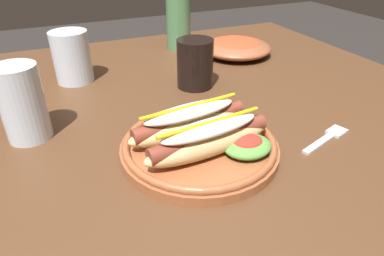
# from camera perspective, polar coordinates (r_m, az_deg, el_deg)

# --- Properties ---
(dining_table) EXTENTS (1.30, 1.00, 0.74)m
(dining_table) POSITION_cam_1_polar(r_m,az_deg,el_deg) (0.75, -6.57, -2.51)
(dining_table) COLOR #51331E
(dining_table) RESTS_ON ground_plane
(hot_dog_plate) EXTENTS (0.26, 0.26, 0.08)m
(hot_dog_plate) POSITION_cam_1_polar(r_m,az_deg,el_deg) (0.54, 1.60, -1.88)
(hot_dog_plate) COLOR #9E5633
(hot_dog_plate) RESTS_ON dining_table
(fork) EXTENTS (0.12, 0.06, 0.00)m
(fork) POSITION_cam_1_polar(r_m,az_deg,el_deg) (0.64, 21.94, -1.51)
(fork) COLOR silver
(fork) RESTS_ON dining_table
(soda_cup) EXTENTS (0.08, 0.08, 0.11)m
(soda_cup) POSITION_cam_1_polar(r_m,az_deg,el_deg) (0.77, 0.52, 10.84)
(soda_cup) COLOR black
(soda_cup) RESTS_ON dining_table
(water_cup) EXTENTS (0.09, 0.09, 0.12)m
(water_cup) POSITION_cam_1_polar(r_m,az_deg,el_deg) (0.85, -19.63, 11.25)
(water_cup) COLOR silver
(water_cup) RESTS_ON dining_table
(extra_cup) EXTENTS (0.07, 0.07, 0.13)m
(extra_cup) POSITION_cam_1_polar(r_m,az_deg,el_deg) (0.63, -26.77, 3.75)
(extra_cup) COLOR silver
(extra_cup) RESTS_ON dining_table
(glass_bottle) EXTENTS (0.07, 0.07, 0.24)m
(glass_bottle) POSITION_cam_1_polar(r_m,az_deg,el_deg) (1.04, -2.34, 18.34)
(glass_bottle) COLOR #4C7F51
(glass_bottle) RESTS_ON dining_table
(side_bowl) EXTENTS (0.20, 0.20, 0.05)m
(side_bowl) POSITION_cam_1_polar(r_m,az_deg,el_deg) (1.00, 7.48, 13.47)
(side_bowl) COLOR brown
(side_bowl) RESTS_ON dining_table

